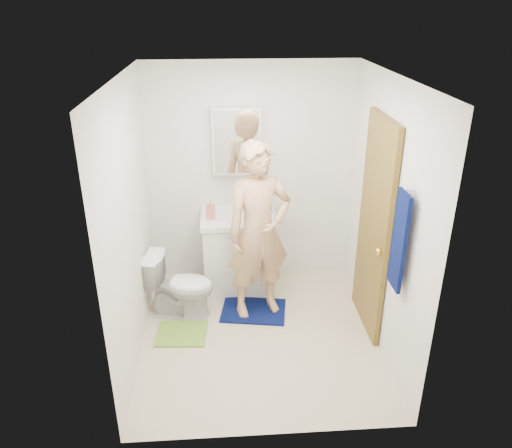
{
  "coord_description": "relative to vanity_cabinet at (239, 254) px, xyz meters",
  "views": [
    {
      "loc": [
        -0.31,
        -3.9,
        2.96
      ],
      "look_at": [
        -0.01,
        0.25,
        1.06
      ],
      "focal_mm": 35.0,
      "sensor_mm": 36.0,
      "label": 1
    }
  ],
  "objects": [
    {
      "name": "soap_dispenser",
      "position": [
        -0.29,
        -0.04,
        0.55
      ],
      "size": [
        0.1,
        0.1,
        0.2
      ],
      "primitive_type": "imported",
      "rotation": [
        0.0,
        0.0,
        -0.08
      ],
      "color": "#CD695F",
      "rests_on": "countertop"
    },
    {
      "name": "door",
      "position": [
        1.22,
        -0.76,
        0.62
      ],
      "size": [
        0.05,
        0.8,
        2.05
      ],
      "primitive_type": "cube",
      "color": "olive",
      "rests_on": "ground"
    },
    {
      "name": "toothbrush_cup",
      "position": [
        0.3,
        0.06,
        0.5
      ],
      "size": [
        0.17,
        0.17,
        0.1
      ],
      "primitive_type": "imported",
      "rotation": [
        0.0,
        0.0,
        -0.33
      ],
      "color": "#614599",
      "rests_on": "countertop"
    },
    {
      "name": "door_knob",
      "position": [
        1.18,
        -1.08,
        0.55
      ],
      "size": [
        0.07,
        0.07,
        0.07
      ],
      "primitive_type": "sphere",
      "color": "gold",
      "rests_on": "door"
    },
    {
      "name": "towel_hook",
      "position": [
        1.22,
        -1.48,
        1.27
      ],
      "size": [
        0.06,
        0.02,
        0.02
      ],
      "primitive_type": "cylinder",
      "rotation": [
        0.0,
        1.57,
        0.0
      ],
      "color": "silver",
      "rests_on": "wall_right"
    },
    {
      "name": "medicine_cabinet",
      "position": [
        0.0,
        0.22,
        1.2
      ],
      "size": [
        0.5,
        0.12,
        0.7
      ],
      "primitive_type": "cube",
      "color": "white",
      "rests_on": "wall_back"
    },
    {
      "name": "wall_right",
      "position": [
        1.26,
        -0.91,
        0.8
      ],
      "size": [
        0.02,
        2.4,
        2.4
      ],
      "primitive_type": "cube",
      "color": "silver",
      "rests_on": "ground"
    },
    {
      "name": "sink_basin",
      "position": [
        0.0,
        0.0,
        0.44
      ],
      "size": [
        0.4,
        0.4,
        0.03
      ],
      "primitive_type": "cylinder",
      "color": "white",
      "rests_on": "countertop"
    },
    {
      "name": "floor",
      "position": [
        0.15,
        -0.91,
        -0.41
      ],
      "size": [
        2.2,
        2.4,
        0.02
      ],
      "primitive_type": "cube",
      "color": "beige",
      "rests_on": "ground"
    },
    {
      "name": "bath_mat",
      "position": [
        0.12,
        -0.53,
        -0.39
      ],
      "size": [
        0.71,
        0.56,
        0.02
      ],
      "primitive_type": "cube",
      "rotation": [
        0.0,
        0.0,
        -0.16
      ],
      "color": "#08124B",
      "rests_on": "floor"
    },
    {
      "name": "towel",
      "position": [
        1.18,
        -1.48,
        0.85
      ],
      "size": [
        0.03,
        0.24,
        0.8
      ],
      "primitive_type": "cube",
      "color": "#08124B",
      "rests_on": "wall_right"
    },
    {
      "name": "wall_left",
      "position": [
        -0.96,
        -0.91,
        0.8
      ],
      "size": [
        0.02,
        2.4,
        2.4
      ],
      "primitive_type": "cube",
      "color": "silver",
      "rests_on": "ground"
    },
    {
      "name": "toilet",
      "position": [
        -0.61,
        -0.51,
        -0.06
      ],
      "size": [
        0.72,
        0.49,
        0.67
      ],
      "primitive_type": "imported",
      "rotation": [
        0.0,
        0.0,
        1.38
      ],
      "color": "white",
      "rests_on": "floor"
    },
    {
      "name": "countertop",
      "position": [
        0.0,
        0.0,
        0.43
      ],
      "size": [
        0.79,
        0.59,
        0.05
      ],
      "primitive_type": "cube",
      "color": "white",
      "rests_on": "vanity_cabinet"
    },
    {
      "name": "mirror_panel",
      "position": [
        0.0,
        0.16,
        1.2
      ],
      "size": [
        0.46,
        0.01,
        0.66
      ],
      "primitive_type": "cube",
      "color": "white",
      "rests_on": "wall_back"
    },
    {
      "name": "ceiling",
      "position": [
        0.15,
        -0.91,
        2.01
      ],
      "size": [
        2.2,
        2.4,
        0.02
      ],
      "primitive_type": "cube",
      "color": "white",
      "rests_on": "ground"
    },
    {
      "name": "faucet",
      "position": [
        0.0,
        0.18,
        0.51
      ],
      "size": [
        0.03,
        0.03,
        0.12
      ],
      "primitive_type": "cylinder",
      "color": "silver",
      "rests_on": "countertop"
    },
    {
      "name": "vanity_cabinet",
      "position": [
        0.0,
        0.0,
        0.0
      ],
      "size": [
        0.75,
        0.55,
        0.8
      ],
      "primitive_type": "cube",
      "color": "white",
      "rests_on": "floor"
    },
    {
      "name": "green_rug",
      "position": [
        -0.59,
        -0.86,
        -0.39
      ],
      "size": [
        0.49,
        0.43,
        0.02
      ],
      "primitive_type": "cube",
      "rotation": [
        0.0,
        0.0,
        -0.07
      ],
      "color": "#77A838",
      "rests_on": "floor"
    },
    {
      "name": "wall_front",
      "position": [
        0.15,
        -2.12,
        0.8
      ],
      "size": [
        2.2,
        0.02,
        2.4
      ],
      "primitive_type": "cube",
      "color": "silver",
      "rests_on": "ground"
    },
    {
      "name": "wall_back",
      "position": [
        0.15,
        0.3,
        0.8
      ],
      "size": [
        2.2,
        0.02,
        2.4
      ],
      "primitive_type": "cube",
      "color": "silver",
      "rests_on": "ground"
    },
    {
      "name": "man",
      "position": [
        0.17,
        -0.52,
        0.51
      ],
      "size": [
        0.74,
        0.6,
        1.77
      ],
      "primitive_type": "imported",
      "rotation": [
        0.0,
        0.0,
        0.3
      ],
      "color": "tan",
      "rests_on": "bath_mat"
    }
  ]
}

